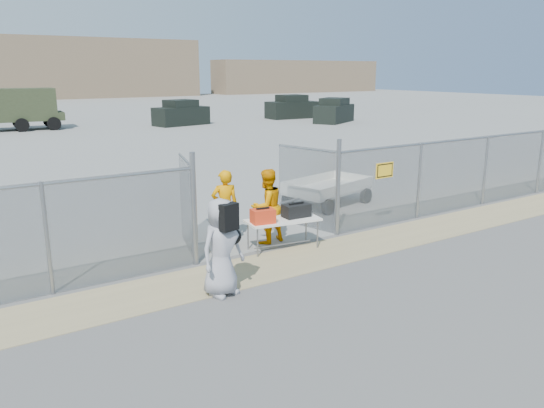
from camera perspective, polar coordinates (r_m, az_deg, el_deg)
ground at (r=11.30m, az=5.54°, el=-7.52°), size 160.00×160.00×0.00m
tarmac_inside at (r=50.80m, az=-25.47°, el=8.13°), size 160.00×80.00×0.01m
dirt_strip at (r=12.04m, az=2.59°, el=-6.03°), size 44.00×1.60×0.01m
distant_hills at (r=86.98m, az=-25.80°, el=13.04°), size 140.00×6.00×9.00m
chain_link_fence at (r=12.51m, az=0.00°, el=-0.00°), size 40.00×0.20×2.20m
folding_table at (r=12.66m, az=1.18°, el=-3.26°), size 1.84×0.98×0.75m
orange_bag at (r=12.19m, az=-0.99°, el=-1.31°), size 0.58×0.43×0.33m
black_duffel at (r=12.72m, az=2.62°, el=-0.70°), size 0.66×0.41×0.31m
security_worker_left at (r=13.06m, az=-5.08°, el=-0.28°), size 0.77×0.61×1.83m
security_worker_right at (r=12.99m, az=-0.57°, el=-0.25°), size 0.99×0.82×1.85m
visitor at (r=10.02m, az=-5.46°, el=-4.64°), size 1.04×0.81×1.89m
utility_trailer at (r=16.93m, az=6.00°, el=1.39°), size 3.96×2.67×0.88m
military_truck at (r=42.16m, az=-25.81°, el=9.13°), size 6.29×2.67×2.94m
parked_vehicle_near at (r=42.36m, az=-9.76°, el=9.64°), size 4.54×2.77×1.91m
parked_vehicle_mid at (r=47.94m, az=2.13°, el=10.39°), size 4.55×2.22×2.02m
parked_vehicle_far at (r=44.30m, az=6.70°, el=9.95°), size 4.69×3.79×1.94m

